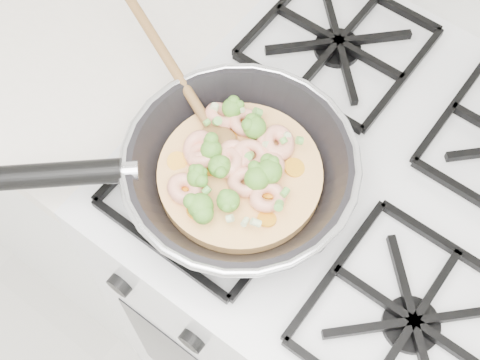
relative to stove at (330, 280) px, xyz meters
The scene contains 3 objects.
stove is the anchor object (origin of this frame).
counter_left 0.80m from the stove, behind, with size 1.00×0.60×0.90m.
skillet 0.53m from the stove, 135.28° to the right, with size 0.45×0.39×0.10m.
Camera 1 is at (0.12, 1.25, 1.69)m, focal length 49.38 mm.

